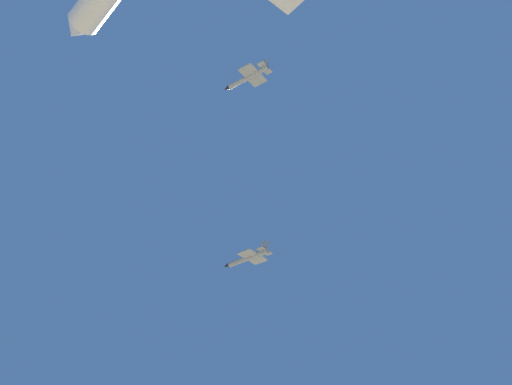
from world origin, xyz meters
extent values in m
cone|color=white|center=(36.86, 34.90, 97.76)|extent=(5.50, 6.49, 6.08)
cylinder|color=#999EA3|center=(33.66, -12.55, 117.08)|extent=(13.07, 3.54, 1.50)
cone|color=black|center=(41.06, -11.36, 117.08)|extent=(2.21, 1.80, 1.50)
cube|color=#999EA3|center=(32.18, -12.79, 116.88)|extent=(5.61, 8.59, 0.24)
cube|color=#999EA3|center=(28.23, -13.42, 119.03)|extent=(2.40, 0.58, 2.60)
cube|color=#999EA3|center=(28.23, -13.42, 117.28)|extent=(2.73, 5.06, 0.20)
cylinder|color=#999EA3|center=(50.59, -29.92, 73.79)|extent=(13.09, 3.00, 1.50)
cone|color=black|center=(58.04, -29.05, 73.79)|extent=(2.16, 1.72, 1.50)
cube|color=#999EA3|center=(49.10, -30.09, 73.59)|extent=(5.30, 8.46, 0.24)
cube|color=#999EA3|center=(45.13, -30.56, 75.74)|extent=(2.41, 0.48, 2.60)
cube|color=#999EA3|center=(45.13, -30.56, 73.99)|extent=(2.54, 5.00, 0.20)
camera|label=1|loc=(-42.35, 62.17, 4.03)|focal=38.67mm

